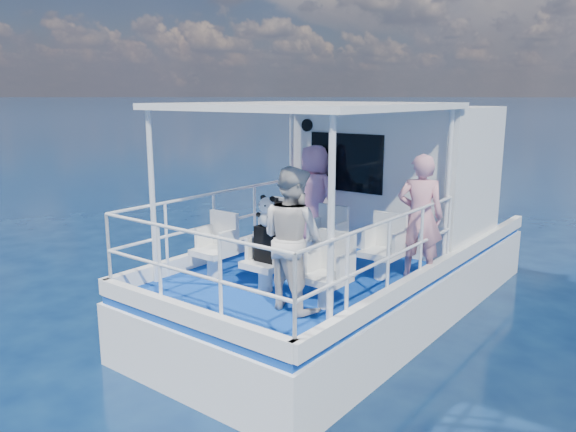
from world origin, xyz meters
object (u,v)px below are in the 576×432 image
(passenger_stbd_aft, at_px, (292,238))
(backpack_center, at_px, (267,244))
(passenger_port_fwd, at_px, (314,197))
(panda, at_px, (268,211))

(passenger_stbd_aft, distance_m, backpack_center, 0.67)
(passenger_port_fwd, bearing_deg, backpack_center, 119.43)
(passenger_port_fwd, distance_m, backpack_center, 2.22)
(passenger_port_fwd, height_order, backpack_center, passenger_port_fwd)
(passenger_stbd_aft, bearing_deg, backpack_center, -14.44)
(backpack_center, relative_size, panda, 1.15)
(passenger_port_fwd, distance_m, passenger_stbd_aft, 2.68)
(passenger_port_fwd, height_order, panda, passenger_port_fwd)
(panda, bearing_deg, passenger_stbd_aft, -24.21)
(backpack_center, height_order, panda, panda)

